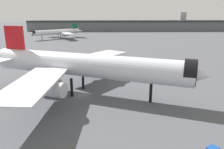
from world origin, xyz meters
The scene contains 5 objects.
ground centered at (0.00, 0.00, 0.00)m, with size 900.00×900.00×0.00m, color #4C4F54.
airliner_near_gate centered at (0.86, 1.41, 7.68)m, with size 60.25×53.74×17.44m.
airliner_far_taxiway centered at (-47.37, 128.73, 5.38)m, with size 38.16×38.89×12.22m.
terminal_building centered at (12.96, 217.11, 6.31)m, with size 235.76×48.50×21.71m.
traffic_cone_near_nose centered at (11.93, 32.97, 0.37)m, with size 0.59×0.59×0.74m, color #F2600C.
Camera 1 is at (11.98, -53.25, 20.94)m, focal length 34.94 mm.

